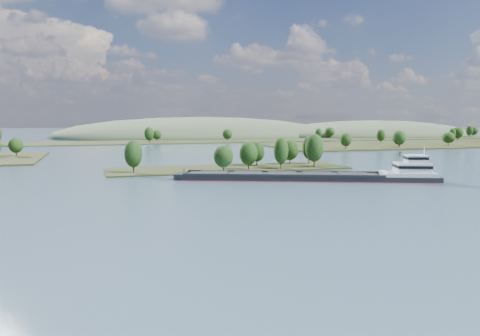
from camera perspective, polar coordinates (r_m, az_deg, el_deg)
name	(u,v)px	position (r m, az deg, el deg)	size (l,w,h in m)	color
ground	(284,190)	(140.39, 5.42, -2.71)	(1800.00, 1800.00, 0.00)	#385062
tree_island	(246,159)	(196.72, 0.79, 1.11)	(100.00, 32.57, 15.42)	black
right_bank	(462,143)	(419.59, 25.40, 2.79)	(320.00, 90.00, 14.14)	black
back_shoreline	(167,141)	(412.68, -8.85, 3.22)	(900.00, 60.00, 16.05)	black
hill_east	(373,136)	(572.14, 15.88, 3.81)	(260.00, 140.00, 36.00)	#435138
hill_west	(201,137)	(520.83, -4.81, 3.81)	(320.00, 160.00, 44.00)	#435138
cargo_barge	(324,176)	(164.62, 10.18, -0.92)	(88.02, 43.33, 12.24)	black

